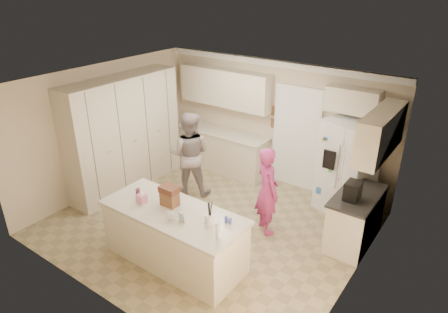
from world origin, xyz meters
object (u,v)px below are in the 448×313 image
Objects in this scene: refrigerator at (347,168)px; utensil_crock at (209,219)px; island_base at (175,237)px; tissue_box at (142,198)px; teen_girl at (267,191)px; teen_boy at (190,154)px; coffee_maker at (353,191)px; dollhouse_body at (170,199)px.

refrigerator is 3.06m from utensil_crock.
island_base is at bearing -101.53° from refrigerator.
refrigerator reaches higher than island_base.
tissue_box is at bearing -108.25° from refrigerator.
island_base is 1.75m from teen_girl.
teen_boy reaches higher than utensil_crock.
refrigerator is 12.00× the size of utensil_crock.
island_base is 1.26× the size of teen_boy.
coffee_maker reaches higher than dollhouse_body.
utensil_crock is 2.56m from teen_boy.
refrigerator reaches higher than utensil_crock.
coffee_maker is 3.28m from tissue_box.
tissue_box is (-0.55, -0.10, 0.56)m from island_base.
tissue_box is at bearing -169.70° from island_base.
tissue_box reaches higher than island_base.
utensil_crock is (-1.40, -1.85, -0.07)m from coffee_maker.
tissue_box is (-1.20, -0.15, -0.00)m from utensil_crock.
dollhouse_body is at bearing 94.73° from teen_boy.
dollhouse_body is (0.40, 0.20, 0.04)m from tissue_box.
coffee_maker is 1.40m from teen_girl.
coffee_maker is at bearing 42.83° from island_base.
utensil_crock is at bearing -3.58° from dollhouse_body.
tissue_box is 0.45m from dollhouse_body.
coffee_maker is at bearing -130.82° from teen_girl.
teen_girl is (-1.32, -0.34, -0.28)m from coffee_maker.
coffee_maker is 2.00× the size of utensil_crock.
teen_boy is at bearing 121.72° from dollhouse_body.
dollhouse_body is 1.72m from teen_girl.
teen_boy is (-0.66, 1.91, -0.13)m from tissue_box.
coffee_maker is 2.14× the size of tissue_box.
island_base is (-1.59, -2.96, -0.46)m from refrigerator.
island_base is 14.67× the size of utensil_crock.
dollhouse_body is at bearing -140.71° from coffee_maker.
dollhouse_body reaches higher than tissue_box.
island_base is at bearing -33.69° from dollhouse_body.
refrigerator reaches higher than teen_girl.
utensil_crock is at bearing 7.13° from tissue_box.
refrigerator is at bearing 175.40° from teen_boy.
dollhouse_body is (-0.80, 0.05, 0.04)m from utensil_crock.
coffee_maker is 1.15× the size of dollhouse_body.
refrigerator reaches higher than teen_boy.
island_base is 2.22m from teen_boy.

